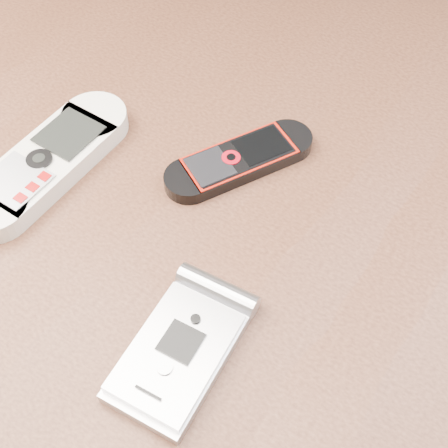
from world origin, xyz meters
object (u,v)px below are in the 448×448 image
Objects in this scene: nokia_white at (47,162)px; motorola_razr at (179,351)px; table at (219,295)px; nokia_black_red at (240,160)px.

motorola_razr is at bearing -21.28° from nokia_white.
motorola_razr is (0.04, -0.11, 0.11)m from table.
motorola_razr reaches higher than table.
nokia_white is at bearing -116.47° from nokia_black_red.
nokia_black_red is at bearing 35.92° from nokia_white.
nokia_white is 1.28× the size of nokia_black_red.
nokia_white is 1.49× the size of motorola_razr.
motorola_razr reaches higher than nokia_black_red.
table is 0.19m from nokia_white.
table is at bearing 105.06° from motorola_razr.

